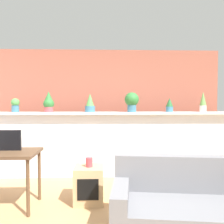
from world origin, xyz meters
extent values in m
cube|color=silver|center=(0.00, 2.00, 0.59)|extent=(4.64, 0.16, 1.18)
cube|color=silver|center=(0.00, 1.96, 1.20)|extent=(4.64, 0.31, 0.04)
cube|color=#9E5442|center=(0.00, 2.60, 1.25)|extent=(4.64, 0.10, 2.50)
cylinder|color=#386B84|center=(-1.74, 1.95, 1.28)|extent=(0.13, 0.13, 0.12)
sphere|color=#4C9347|center=(-1.74, 1.95, 1.40)|extent=(0.15, 0.15, 0.15)
cylinder|color=#B7474C|center=(-1.13, 1.95, 1.27)|extent=(0.16, 0.16, 0.09)
sphere|color=#2D7033|center=(-1.13, 1.95, 1.37)|extent=(0.20, 0.20, 0.20)
cone|color=#2D7033|center=(-1.13, 1.95, 1.50)|extent=(0.17, 0.17, 0.19)
cylinder|color=#386B84|center=(-0.37, 1.98, 1.27)|extent=(0.19, 0.19, 0.11)
cone|color=#4C9347|center=(-0.37, 1.98, 1.45)|extent=(0.15, 0.15, 0.23)
cylinder|color=#386B84|center=(0.40, 1.93, 1.29)|extent=(0.16, 0.16, 0.14)
sphere|color=#2D7033|center=(0.40, 1.93, 1.45)|extent=(0.26, 0.26, 0.26)
cylinder|color=#386B84|center=(1.13, 1.99, 1.27)|extent=(0.13, 0.13, 0.10)
cone|color=#235B2D|center=(1.13, 1.99, 1.40)|extent=(0.13, 0.13, 0.16)
cylinder|color=silver|center=(1.75, 1.95, 1.28)|extent=(0.12, 0.12, 0.12)
cone|color=#669E4C|center=(1.75, 1.95, 1.47)|extent=(0.12, 0.12, 0.26)
cylinder|color=brown|center=(-1.04, 0.46, 0.35)|extent=(0.04, 0.04, 0.71)
cylinder|color=brown|center=(-1.04, 0.96, 0.35)|extent=(0.04, 0.04, 0.71)
cube|color=black|center=(-1.48, 0.79, 0.89)|extent=(0.50, 0.04, 0.27)
cube|color=tan|center=(-0.32, 0.85, 0.25)|extent=(0.40, 0.40, 0.50)
cube|color=black|center=(-0.32, 0.66, 0.25)|extent=(0.28, 0.04, 0.28)
cylinder|color=#CC3D47|center=(-0.32, 0.84, 0.57)|extent=(0.10, 0.10, 0.13)
cube|color=slate|center=(0.75, -0.12, 0.20)|extent=(1.64, 0.95, 0.40)
cube|color=slate|center=(0.79, 0.18, 0.60)|extent=(1.57, 0.35, 0.40)
cube|color=slate|center=(0.06, -0.03, 0.48)|extent=(0.25, 0.77, 0.16)
camera|label=1|loc=(-0.11, -2.36, 1.39)|focal=37.27mm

